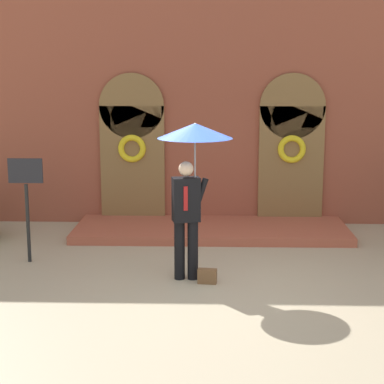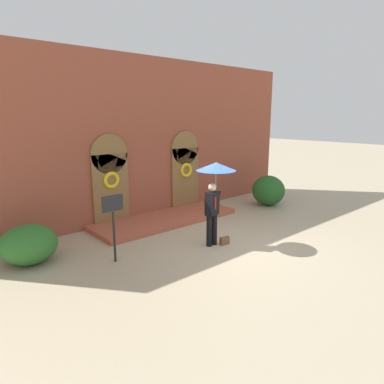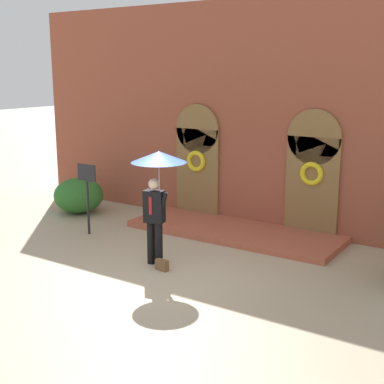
% 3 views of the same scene
% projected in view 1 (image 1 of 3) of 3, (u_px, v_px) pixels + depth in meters
% --- Properties ---
extents(ground_plane, '(80.00, 80.00, 0.00)m').
position_uv_depth(ground_plane, '(211.00, 287.00, 9.35)').
color(ground_plane, tan).
extents(building_facade, '(14.00, 2.30, 5.60)m').
position_uv_depth(building_facade, '(212.00, 91.00, 12.91)').
color(building_facade, brown).
rests_on(building_facade, ground).
extents(person_with_umbrella, '(1.10, 1.10, 2.36)m').
position_uv_depth(person_with_umbrella, '(193.00, 154.00, 9.36)').
color(person_with_umbrella, black).
rests_on(person_with_umbrella, ground).
extents(handbag, '(0.29, 0.16, 0.22)m').
position_uv_depth(handbag, '(207.00, 276.00, 9.50)').
color(handbag, brown).
rests_on(handbag, ground).
extents(sign_post, '(0.56, 0.06, 1.72)m').
position_uv_depth(sign_post, '(26.00, 192.00, 10.37)').
color(sign_post, black).
rests_on(sign_post, ground).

